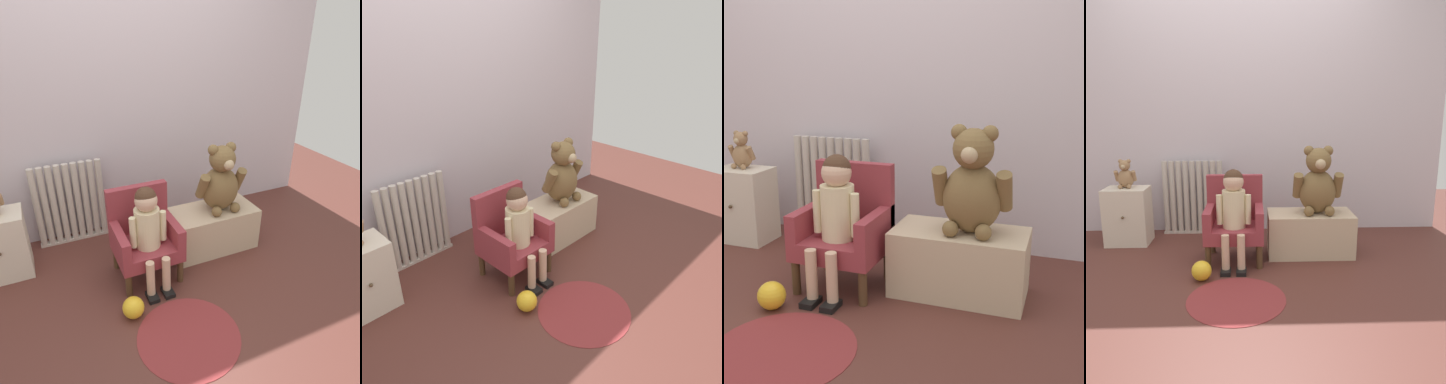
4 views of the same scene
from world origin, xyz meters
The scene contains 11 objects.
ground_plane centered at (0.00, 0.00, 0.00)m, with size 6.00×6.00×0.00m, color #542A23.
back_wall centered at (0.00, 1.27, 1.20)m, with size 3.80×0.05×2.40m, color silver.
radiator centered at (-0.43, 1.15, 0.34)m, with size 0.56×0.05×0.68m.
small_dresser centered at (-0.95, 0.90, 0.24)m, with size 0.36×0.29×0.49m.
child_armchair centered at (-0.03, 0.53, 0.31)m, with size 0.43×0.39×0.64m.
child_figure centered at (-0.03, 0.42, 0.46)m, with size 0.25×0.35×0.71m.
low_bench centered at (0.57, 0.60, 0.17)m, with size 0.67×0.35×0.34m, color #C5AB8B.
large_teddy_bear centered at (0.62, 0.60, 0.57)m, with size 0.38×0.27×0.53m.
small_teddy_bear centered at (-0.96, 0.92, 0.59)m, with size 0.18×0.12×0.24m.
floor_rug centered at (0.01, -0.14, 0.00)m, with size 0.61×0.61×0.01m, color maroon.
toy_ball centered at (-0.24, 0.14, 0.07)m, with size 0.14×0.14×0.14m, color yellow.
Camera 4 is at (0.11, -2.23, 1.14)m, focal length 35.00 mm.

